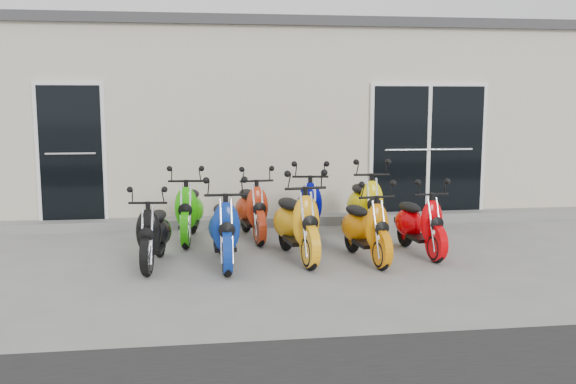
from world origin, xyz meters
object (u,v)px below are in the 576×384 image
scooter_back_red (252,201)px  scooter_front_red (420,215)px  scooter_front_blue (224,219)px  scooter_back_blue (309,198)px  scooter_front_orange_a (297,213)px  scooter_front_orange_b (366,219)px  scooter_back_yellow (365,197)px  scooter_back_green (189,202)px  scooter_front_black (153,225)px

scooter_back_red → scooter_front_red: bearing=-37.7°
scooter_front_blue → scooter_back_blue: (1.30, 1.42, 0.02)m
scooter_front_orange_a → scooter_front_red: 1.65m
scooter_front_orange_b → scooter_back_yellow: size_ratio=0.89×
scooter_front_orange_b → scooter_back_green: scooter_back_green is taller
scooter_front_black → scooter_front_red: (3.43, 0.14, 0.00)m
scooter_front_orange_a → scooter_front_orange_b: scooter_front_orange_a is taller
scooter_front_red → scooter_front_orange_b: bearing=-169.9°
scooter_front_black → scooter_front_orange_b: size_ratio=0.97×
scooter_back_green → scooter_back_yellow: scooter_back_yellow is taller
scooter_front_blue → scooter_front_orange_a: scooter_front_orange_a is taller
scooter_front_orange_a → scooter_back_yellow: size_ratio=1.00×
scooter_front_black → scooter_front_red: 3.44m
scooter_front_blue → scooter_front_orange_a: 0.94m
scooter_front_orange_b → scooter_back_yellow: scooter_back_yellow is taller
scooter_front_black → scooter_back_green: scooter_back_green is taller
scooter_front_orange_a → scooter_back_yellow: (1.23, 1.25, 0.00)m
scooter_front_blue → scooter_front_red: size_ratio=1.10×
scooter_front_red → scooter_back_blue: (-1.27, 1.21, 0.07)m
scooter_front_orange_a → scooter_back_green: scooter_front_orange_a is taller
scooter_front_orange_b → scooter_back_red: 1.99m
scooter_front_red → scooter_back_blue: 1.75m
scooter_back_blue → scooter_front_orange_b: bearing=-64.1°
scooter_back_blue → scooter_back_yellow: bearing=6.8°
scooter_front_blue → scooter_front_orange_b: size_ratio=1.08×
scooter_back_red → scooter_front_black: bearing=-140.5°
scooter_front_orange_b → scooter_back_green: 2.67m
scooter_front_black → scooter_back_green: 1.44m
scooter_front_orange_a → scooter_front_blue: bearing=-178.6°
scooter_front_blue → scooter_back_red: bearing=71.8°
scooter_back_red → scooter_back_yellow: 1.69m
scooter_front_orange_a → scooter_back_red: size_ratio=1.08×
scooter_front_orange_a → scooter_front_black: bearing=174.7°
scooter_front_orange_b → scooter_front_black: bearing=170.0°
scooter_front_orange_a → scooter_front_orange_b: (0.86, -0.18, -0.07)m
scooter_front_orange_a → scooter_back_blue: scooter_front_orange_a is taller
scooter_front_blue → scooter_back_red: (0.46, 1.46, -0.02)m
scooter_front_blue → scooter_back_yellow: 2.57m
scooter_front_red → scooter_front_blue: bearing=178.4°
scooter_front_orange_a → scooter_front_orange_b: 0.88m
scooter_front_black → scooter_back_blue: 2.55m
scooter_back_red → scooter_front_orange_a: bearing=-77.6°
scooter_front_red → scooter_front_orange_a: bearing=175.7°
scooter_front_black → scooter_front_blue: 0.87m
scooter_front_black → scooter_back_yellow: (3.01, 1.33, 0.08)m
scooter_back_green → scooter_back_yellow: size_ratio=0.95×
scooter_front_orange_b → scooter_back_yellow: bearing=67.4°
scooter_front_red → scooter_back_yellow: size_ratio=0.87×
scooter_front_orange_a → scooter_back_yellow: same height
scooter_back_yellow → scooter_front_blue: bearing=-144.6°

